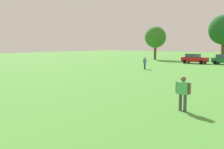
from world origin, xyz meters
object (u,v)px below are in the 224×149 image
at_px(adult_bystander, 183,91).
at_px(bystander_midfield, 145,62).
at_px(tree_far_left, 155,37).
at_px(tree_center, 224,30).
at_px(parked_car_red_0, 194,59).

relative_size(adult_bystander, bystander_midfield, 1.09).
bearing_deg(tree_far_left, tree_center, 14.39).
height_order(tree_far_left, tree_center, tree_center).
bearing_deg(parked_car_red_0, tree_far_left, 151.95).
distance_m(adult_bystander, tree_far_left, 44.78).
bearing_deg(tree_center, adult_bystander, -76.25).
xyz_separation_m(bystander_midfield, parked_car_red_0, (1.25, 14.17, -0.10)).
bearing_deg(adult_bystander, tree_center, 107.52).
bearing_deg(parked_car_red_0, bystander_midfield, -95.05).
relative_size(adult_bystander, tree_far_left, 0.25).
bearing_deg(adult_bystander, tree_far_left, 125.10).
height_order(adult_bystander, tree_far_left, tree_far_left).
bearing_deg(tree_far_left, bystander_midfield, -63.95).
bearing_deg(parked_car_red_0, tree_center, 77.82).
relative_size(parked_car_red_0, tree_center, 0.48).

